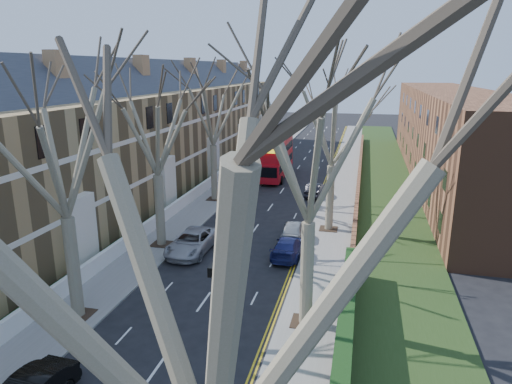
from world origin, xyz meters
The scene contains 17 objects.
pavement_left centered at (-6.00, 39.00, 0.06)m, with size 3.00×102.00×0.12m, color slate.
pavement_right centered at (6.00, 39.00, 0.06)m, with size 3.00×102.00×0.12m, color slate.
terrace_left centered at (-13.65, 31.00, 5.53)m, with size 9.70×78.00×13.60m.
flats_right centered at (17.46, 43.00, 4.98)m, with size 13.97×54.00×10.00m.
front_wall_left centered at (-7.65, 31.00, 0.62)m, with size 0.30×78.00×1.00m.
grass_verge_right centered at (10.50, 39.00, 0.15)m, with size 6.00×102.00×0.06m.
tree_left_mid centered at (-5.70, 6.00, 9.56)m, with size 10.50×10.50×14.71m.
tree_left_far centered at (-5.70, 16.00, 9.24)m, with size 10.15×10.15×14.22m.
tree_left_dist centered at (-5.70, 28.00, 9.56)m, with size 10.50×10.50×14.71m.
tree_right_near centered at (5.70, -6.00, 9.86)m, with size 10.85×10.85×15.20m.
tree_right_mid centered at (5.70, 8.00, 9.56)m, with size 10.50×10.50×14.71m.
tree_right_far centered at (5.70, 22.00, 9.24)m, with size 10.15×10.15×14.22m.
double_decker_bus centered at (-1.78, 38.99, 2.11)m, with size 2.71×10.26×4.31m.
car_left_far centered at (-3.13, 15.43, 0.74)m, with size 2.45×5.31×1.48m, color #9A9A9F.
car_right_near centered at (3.44, 16.31, 0.65)m, with size 1.83×4.50×1.30m, color navy.
car_right_mid centered at (3.28, 19.67, 0.69)m, with size 1.63×4.04×1.38m, color #909498.
car_right_far centered at (3.51, 31.79, 0.66)m, with size 1.39×4.00×1.32m, color black.
Camera 1 is at (7.99, -12.19, 12.34)m, focal length 32.00 mm.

